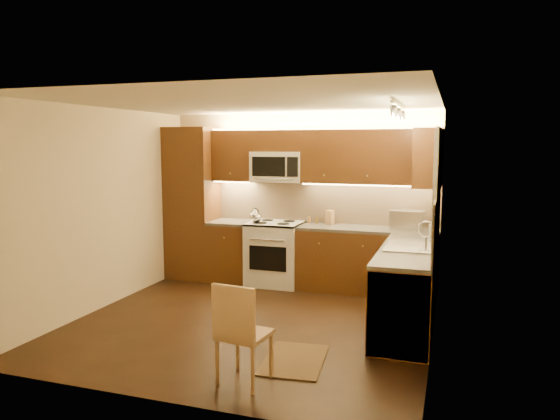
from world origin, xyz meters
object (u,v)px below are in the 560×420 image
(toaster_oven, at_px, (408,220))
(kettle, at_px, (255,215))
(soap_bottle, at_px, (433,227))
(microwave, at_px, (278,167))
(stove, at_px, (275,253))
(sink, at_px, (410,239))
(dining_chair, at_px, (244,332))
(knife_block, at_px, (330,217))

(toaster_oven, bearing_deg, kettle, -165.51)
(kettle, relative_size, soap_bottle, 1.02)
(microwave, bearing_deg, kettle, -134.08)
(stove, bearing_deg, microwave, 90.00)
(toaster_oven, bearing_deg, stove, -168.66)
(sink, distance_m, dining_chair, 2.40)
(kettle, height_order, soap_bottle, kettle)
(dining_chair, bearing_deg, stove, 111.47)
(knife_block, bearing_deg, sink, -39.72)
(stove, xyz_separation_m, microwave, (0.00, 0.14, 1.26))
(sink, relative_size, soap_bottle, 4.03)
(kettle, distance_m, soap_bottle, 2.49)
(stove, relative_size, kettle, 4.22)
(kettle, height_order, toaster_oven, toaster_oven)
(sink, bearing_deg, soap_bottle, 74.34)
(toaster_oven, xyz_separation_m, knife_block, (-1.11, 0.10, -0.03))
(stove, height_order, knife_block, knife_block)
(stove, bearing_deg, sink, -29.36)
(stove, bearing_deg, soap_bottle, -8.58)
(knife_block, bearing_deg, microwave, -168.25)
(knife_block, height_order, soap_bottle, soap_bottle)
(dining_chair, bearing_deg, knife_block, 97.70)
(knife_block, relative_size, soap_bottle, 0.94)
(microwave, bearing_deg, stove, -90.00)
(stove, distance_m, sink, 2.35)
(dining_chair, bearing_deg, microwave, 110.91)
(kettle, bearing_deg, stove, 46.42)
(kettle, bearing_deg, sink, -4.30)
(dining_chair, bearing_deg, toaster_oven, 78.74)
(kettle, xyz_separation_m, toaster_oven, (2.13, 0.22, 0.00))
(microwave, distance_m, toaster_oven, 2.00)
(kettle, xyz_separation_m, soap_bottle, (2.48, -0.20, -0.02))
(stove, bearing_deg, kettle, -153.05)
(stove, distance_m, microwave, 1.27)
(sink, distance_m, knife_block, 1.81)
(kettle, xyz_separation_m, dining_chair, (1.06, -3.01, -0.58))
(microwave, relative_size, toaster_oven, 1.77)
(stove, relative_size, soap_bottle, 4.31)
(kettle, height_order, dining_chair, kettle)
(stove, height_order, dining_chair, stove)
(sink, xyz_separation_m, dining_chair, (-1.20, -2.01, -0.53))
(toaster_oven, bearing_deg, dining_chair, -99.96)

